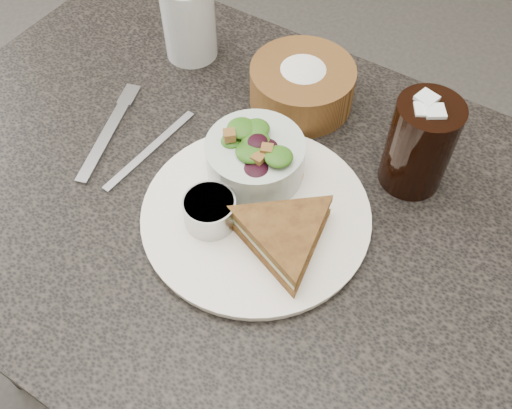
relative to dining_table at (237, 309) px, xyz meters
The scene contains 12 objects.
floor 0.38m from the dining_table, ahead, with size 6.00×6.00×0.00m, color #413F3D.
dining_table is the anchor object (origin of this frame).
dinner_plate 0.39m from the dining_table, 19.02° to the right, with size 0.30×0.30×0.01m, color white.
sandwich 0.43m from the dining_table, 20.72° to the right, with size 0.16×0.16×0.04m, color brown, non-canonical shape.
salad_bowl 0.43m from the dining_table, 64.81° to the left, with size 0.13×0.13×0.08m, color #B0C0BA, non-canonical shape.
dressing_ramekin 0.41m from the dining_table, 78.18° to the right, with size 0.07×0.07×0.04m, color #A6A6A7.
orange_wedge 0.41m from the dining_table, 46.01° to the left, with size 0.06×0.06×0.02m, color orange.
fork 0.43m from the dining_table, behind, with size 0.02×0.18×0.00m, color #A3A8B1.
knife 0.40m from the dining_table, behind, with size 0.01×0.19×0.00m, color #A6AAB1.
bread_basket 0.47m from the dining_table, 91.24° to the left, with size 0.16×0.16×0.09m, color brown, non-canonical shape.
cola_glass 0.52m from the dining_table, 37.92° to the left, with size 0.09×0.09×0.15m, color black, non-canonical shape.
water_glass 0.53m from the dining_table, 136.13° to the left, with size 0.09×0.09×0.13m, color silver.
Camera 1 is at (0.29, -0.39, 1.38)m, focal length 40.00 mm.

